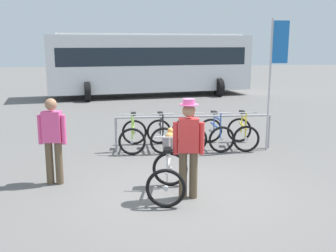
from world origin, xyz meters
TOP-DOWN VIEW (x-y plane):
  - ground_plane at (0.00, 0.00)m, footprint 80.00×80.00m
  - bike_rack_rail at (0.74, 2.91)m, footprint 3.90×0.26m
  - racked_bike_lime at (-0.76, 3.17)m, footprint 0.78×1.16m
  - racked_bike_black at (-0.06, 3.13)m, footprint 0.68×1.11m
  - racked_bike_red at (0.64, 3.10)m, footprint 0.74×1.16m
  - racked_bike_blue at (1.34, 3.06)m, footprint 0.68×1.11m
  - racked_bike_yellow at (2.04, 3.02)m, footprint 0.82×1.17m
  - featured_bicycle at (-0.33, 0.07)m, footprint 0.88×1.25m
  - person_with_featured_bike at (-0.02, -0.18)m, footprint 0.52×0.32m
  - pedestrian_with_backpack at (-2.38, 0.90)m, footprint 0.52×0.38m
  - bus_distant at (0.74, 13.59)m, footprint 10.24×4.27m
  - banner_flag at (2.67, 2.65)m, footprint 0.45×0.05m

SIDE VIEW (x-z plane):
  - ground_plane at x=0.00m, z-range 0.00..0.00m
  - racked_bike_lime at x=-0.76m, z-range -0.12..0.85m
  - racked_bike_black at x=-0.06m, z-range -0.12..0.85m
  - racked_bike_blue at x=1.34m, z-range -0.12..0.85m
  - racked_bike_yellow at x=2.04m, z-range -0.12..0.85m
  - racked_bike_red at x=0.64m, z-range -0.12..0.86m
  - featured_bicycle at x=-0.33m, z-range -0.06..1.03m
  - bike_rack_rail at x=0.74m, z-range 0.25..1.12m
  - pedestrian_with_backpack at x=-2.38m, z-range 0.12..1.76m
  - person_with_featured_bike at x=-0.02m, z-range 0.09..1.81m
  - bus_distant at x=0.74m, z-range 0.20..3.28m
  - banner_flag at x=2.67m, z-range 0.63..3.83m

